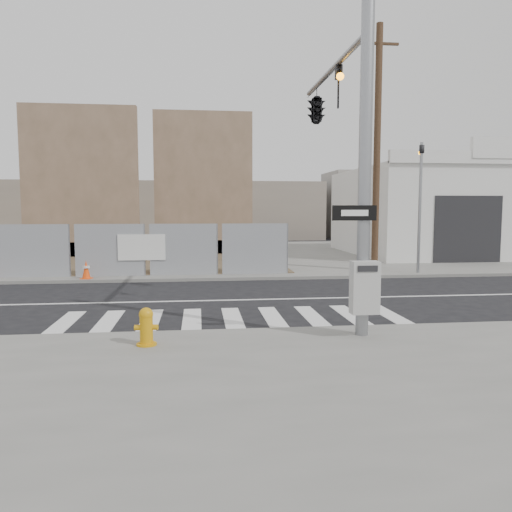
{
  "coord_description": "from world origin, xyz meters",
  "views": [
    {
      "loc": [
        -0.82,
        -14.55,
        2.71
      ],
      "look_at": [
        0.75,
        -0.94,
        1.4
      ],
      "focal_mm": 35.0,
      "sensor_mm": 36.0,
      "label": 1
    }
  ],
  "objects": [
    {
      "name": "fire_hydrant",
      "position": [
        -1.82,
        -5.1,
        0.48
      ],
      "size": [
        0.45,
        0.43,
        0.72
      ],
      "rotation": [
        0.0,
        0.0,
        -0.14
      ],
      "color": "#CB8D0B",
      "rests_on": "sidewalk_near"
    },
    {
      "name": "far_signal_pole",
      "position": [
        8.0,
        4.6,
        3.48
      ],
      "size": [
        0.16,
        0.2,
        5.6
      ],
      "color": "gray",
      "rests_on": "sidewalk_far"
    },
    {
      "name": "traffic_cone_d",
      "position": [
        -2.53,
        5.46,
        0.51
      ],
      "size": [
        0.51,
        0.51,
        0.8
      ],
      "rotation": [
        0.0,
        0.0,
        0.28
      ],
      "color": "#FF390D",
      "rests_on": "sidewalk_far"
    },
    {
      "name": "sidewalk_far",
      "position": [
        0.0,
        14.0,
        0.06
      ],
      "size": [
        50.0,
        20.0,
        0.12
      ],
      "primitive_type": "cube",
      "color": "slate",
      "rests_on": "ground"
    },
    {
      "name": "utility_pole_right",
      "position": [
        6.5,
        5.5,
        5.2
      ],
      "size": [
        1.6,
        0.28,
        10.0
      ],
      "color": "#4B3323",
      "rests_on": "sidewalk_far"
    },
    {
      "name": "ground",
      "position": [
        0.0,
        0.0,
        0.0
      ],
      "size": [
        100.0,
        100.0,
        0.0
      ],
      "primitive_type": "plane",
      "color": "black",
      "rests_on": "ground"
    },
    {
      "name": "traffic_cone_c",
      "position": [
        -4.96,
        4.32,
        0.45
      ],
      "size": [
        0.43,
        0.43,
        0.68
      ],
      "rotation": [
        0.0,
        0.0,
        -0.26
      ],
      "color": "#FF480D",
      "rests_on": "sidewalk_far"
    },
    {
      "name": "concrete_wall_left",
      "position": [
        -7.0,
        13.08,
        3.38
      ],
      "size": [
        6.0,
        1.3,
        8.0
      ],
      "color": "brown",
      "rests_on": "sidewalk_far"
    },
    {
      "name": "signal_pole",
      "position": [
        2.49,
        -2.05,
        4.78
      ],
      "size": [
        0.96,
        5.87,
        7.0
      ],
      "color": "gray",
      "rests_on": "sidewalk_near"
    },
    {
      "name": "auto_shop",
      "position": [
        14.0,
        12.97,
        2.54
      ],
      "size": [
        12.0,
        10.2,
        5.95
      ],
      "color": "silver",
      "rests_on": "sidewalk_far"
    },
    {
      "name": "concrete_wall_right",
      "position": [
        -0.5,
        14.08,
        3.38
      ],
      "size": [
        5.5,
        1.3,
        8.0
      ],
      "color": "brown",
      "rests_on": "sidewalk_far"
    }
  ]
}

